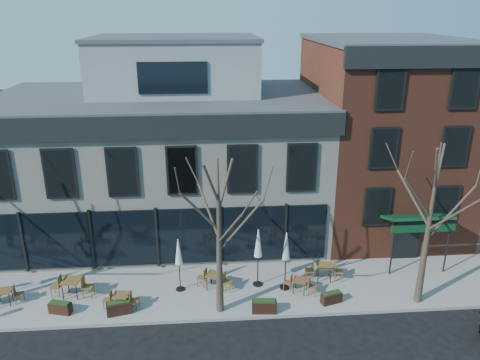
{
  "coord_description": "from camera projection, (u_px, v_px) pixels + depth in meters",
  "views": [
    {
      "loc": [
        2.51,
        -21.33,
        12.67
      ],
      "look_at": [
        4.34,
        2.0,
        4.08
      ],
      "focal_mm": 35.0,
      "sensor_mm": 36.0,
      "label": 1
    }
  ],
  "objects": [
    {
      "name": "ground",
      "position": [
        159.0,
        270.0,
        24.14
      ],
      "size": [
        120.0,
        120.0,
        0.0
      ],
      "primitive_type": "plane",
      "color": "black",
      "rests_on": "ground"
    },
    {
      "name": "sidewalk_front",
      "position": [
        224.0,
        289.0,
        22.34
      ],
      "size": [
        33.5,
        4.7,
        0.15
      ],
      "primitive_type": "cube",
      "color": "gray",
      "rests_on": "ground"
    },
    {
      "name": "corner_building",
      "position": [
        163.0,
        154.0,
        27.26
      ],
      "size": [
        18.39,
        10.39,
        11.1
      ],
      "color": "beige",
      "rests_on": "ground"
    },
    {
      "name": "red_brick_building",
      "position": [
        381.0,
        134.0,
        27.82
      ],
      "size": [
        8.2,
        11.78,
        11.18
      ],
      "color": "brown",
      "rests_on": "ground"
    },
    {
      "name": "tree_mid",
      "position": [
        219.0,
        236.0,
        19.4
      ],
      "size": [
        3.5,
        3.55,
        7.04
      ],
      "color": "#382B21",
      "rests_on": "sidewalk_front"
    },
    {
      "name": "tree_right",
      "position": [
        429.0,
        224.0,
        19.99
      ],
      "size": [
        3.72,
        3.77,
        7.48
      ],
      "color": "#382B21",
      "rests_on": "sidewalk_front"
    },
    {
      "name": "cafe_set_0",
      "position": [
        4.0,
        296.0,
        20.93
      ],
      "size": [
        1.69,
        0.77,
        0.87
      ],
      "color": "brown",
      "rests_on": "sidewalk_front"
    },
    {
      "name": "cafe_set_1",
      "position": [
        72.0,
        286.0,
        21.49
      ],
      "size": [
        2.02,
        0.88,
        1.05
      ],
      "color": "brown",
      "rests_on": "sidewalk_front"
    },
    {
      "name": "cafe_set_2",
      "position": [
        121.0,
        300.0,
        20.64
      ],
      "size": [
        1.66,
        0.73,
        0.86
      ],
      "color": "brown",
      "rests_on": "sidewalk_front"
    },
    {
      "name": "cafe_set_3",
      "position": [
        215.0,
        279.0,
        22.11
      ],
      "size": [
        1.81,
        1.1,
        0.94
      ],
      "color": "brown",
      "rests_on": "sidewalk_front"
    },
    {
      "name": "cafe_set_4",
      "position": [
        300.0,
        284.0,
        21.81
      ],
      "size": [
        1.62,
        1.02,
        0.84
      ],
      "color": "brown",
      "rests_on": "sidewalk_front"
    },
    {
      "name": "cafe_set_5",
      "position": [
        324.0,
        270.0,
        22.83
      ],
      "size": [
        1.92,
        0.86,
        0.99
      ],
      "color": "brown",
      "rests_on": "sidewalk_front"
    },
    {
      "name": "umbrella_2",
      "position": [
        179.0,
        254.0,
        21.52
      ],
      "size": [
        0.43,
        0.43,
        2.67
      ],
      "color": "black",
      "rests_on": "sidewalk_front"
    },
    {
      "name": "umbrella_3",
      "position": [
        258.0,
        246.0,
        21.84
      ],
      "size": [
        0.48,
        0.48,
        2.97
      ],
      "color": "black",
      "rests_on": "sidewalk_front"
    },
    {
      "name": "umbrella_4",
      "position": [
        286.0,
        249.0,
        21.56
      ],
      "size": [
        0.47,
        0.47,
        2.96
      ],
      "color": "black",
      "rests_on": "sidewalk_front"
    },
    {
      "name": "planter_0",
      "position": [
        60.0,
        307.0,
        20.39
      ],
      "size": [
        1.03,
        0.64,
        0.54
      ],
      "color": "black",
      "rests_on": "sidewalk_front"
    },
    {
      "name": "planter_1",
      "position": [
        119.0,
        307.0,
        20.34
      ],
      "size": [
        1.15,
        0.68,
        0.61
      ],
      "color": "black",
      "rests_on": "sidewalk_front"
    },
    {
      "name": "planter_2",
      "position": [
        264.0,
        306.0,
        20.44
      ],
      "size": [
        1.11,
        0.52,
        0.6
      ],
      "color": "black",
      "rests_on": "sidewalk_front"
    },
    {
      "name": "planter_3",
      "position": [
        331.0,
        297.0,
        21.1
      ],
      "size": [
        1.02,
        0.64,
        0.53
      ],
      "color": "black",
      "rests_on": "sidewalk_front"
    }
  ]
}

